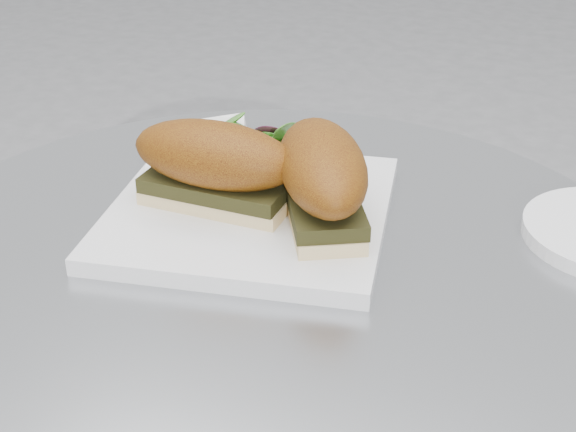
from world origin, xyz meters
The scene contains 5 objects.
plate centered at (-0.04, 0.06, 0.74)m, with size 0.25×0.25×0.02m, color silver.
sandwich_left centered at (-0.07, 0.04, 0.79)m, with size 0.16×0.08×0.08m.
sandwich_right centered at (0.03, 0.07, 0.79)m, with size 0.15×0.18×0.08m.
salad centered at (-0.09, 0.14, 0.77)m, with size 0.11×0.11×0.05m, color #3F8A2D, non-canonical shape.
napkin centered at (-0.12, 0.12, 0.74)m, with size 0.14×0.14×0.02m, color white, non-canonical shape.
Camera 1 is at (0.27, -0.52, 1.10)m, focal length 50.00 mm.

